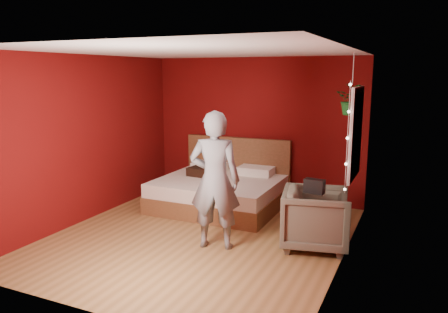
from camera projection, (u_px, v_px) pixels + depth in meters
floor at (200, 236)px, 6.30m from camera, size 4.50×4.50×0.00m
room_walls at (199, 120)px, 5.98m from camera, size 4.04×4.54×2.62m
window at (355, 133)px, 6.02m from camera, size 0.05×0.97×1.27m
fairy_lights at (347, 138)px, 5.56m from camera, size 0.04×0.04×1.45m
bed at (221, 190)px, 7.65m from camera, size 2.06×1.75×1.13m
person at (215, 180)px, 5.75m from camera, size 0.77×0.60×1.85m
armchair at (316, 219)px, 5.84m from camera, size 1.04×1.02×0.80m
handbag at (314, 186)px, 5.59m from camera, size 0.27×0.16×0.18m
throw_pillow at (202, 171)px, 7.81m from camera, size 0.44×0.44×0.15m
hanging_plant at (352, 100)px, 6.26m from camera, size 0.46×0.42×0.88m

